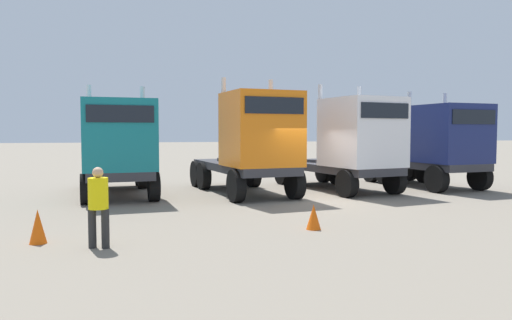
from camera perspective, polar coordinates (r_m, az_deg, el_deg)
ground at (r=16.95m, az=5.98°, el=-4.76°), size 200.00×200.00×0.00m
semi_truck_teal at (r=17.99m, az=-15.90°, el=1.42°), size 2.98×6.42×4.08m
semi_truck_orange at (r=17.77m, az=-0.30°, el=1.98°), size 3.30×6.67×4.37m
semi_truck_white at (r=19.35m, az=11.32°, el=1.91°), size 3.58×6.46×4.26m
semi_truck_navy at (r=21.68m, az=20.79°, el=1.70°), size 3.13×5.91×4.07m
visitor_in_hivis at (r=10.40m, az=-18.04°, el=-4.65°), size 0.52×0.52×1.66m
traffic_cone_near at (r=11.95m, az=6.79°, el=-6.67°), size 0.36×0.36×0.61m
traffic_cone_mid at (r=11.36m, az=-24.25°, el=-7.14°), size 0.36×0.36×0.73m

